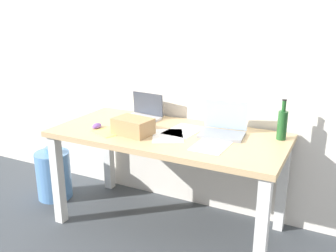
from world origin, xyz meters
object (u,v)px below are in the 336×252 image
laptop_right (223,127)px  beer_bottle (282,124)px  computer_mouse (97,126)px  water_cooler_jug (54,175)px  desk (168,146)px  cardboard_box (133,126)px  laptop_left (143,113)px

laptop_right → beer_bottle: beer_bottle is taller
computer_mouse → water_cooler_jug: bearing=153.3°
desk → water_cooler_jug: bearing=-177.7°
laptop_right → cardboard_box: laptop_right is taller
desk → computer_mouse: computer_mouse is taller
desk → beer_bottle: size_ratio=6.00×
laptop_left → water_cooler_jug: (-0.76, -0.28, -0.58)m
desk → beer_bottle: beer_bottle is taller
water_cooler_jug → desk: bearing=2.3°
laptop_left → laptop_right: (0.70, -0.09, 0.01)m
desk → laptop_left: laptop_left is taller
laptop_left → cardboard_box: 0.39m
beer_bottle → cardboard_box: 1.02m
beer_bottle → cardboard_box: size_ratio=1.06×
water_cooler_jug → beer_bottle: bearing=8.1°
computer_mouse → cardboard_box: cardboard_box is taller
laptop_right → beer_bottle: bearing=11.5°
cardboard_box → laptop_right: bearing=26.0°
desk → beer_bottle: bearing=16.3°
computer_mouse → water_cooler_jug: (-0.58, 0.10, -0.55)m
beer_bottle → cardboard_box: bearing=-159.6°
laptop_left → beer_bottle: beer_bottle is taller
computer_mouse → laptop_right: bearing=0.3°
laptop_right → cardboard_box: bearing=-154.0°
laptop_right → desk: bearing=-158.8°
laptop_left → cardboard_box: size_ratio=1.18×
computer_mouse → laptop_left: bearing=47.0°
cardboard_box → laptop_left: bearing=110.1°
cardboard_box → water_cooler_jug: size_ratio=0.56×
cardboard_box → beer_bottle: bearing=20.4°
laptop_right → computer_mouse: laptop_right is taller
desk → beer_bottle: (0.75, 0.22, 0.21)m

